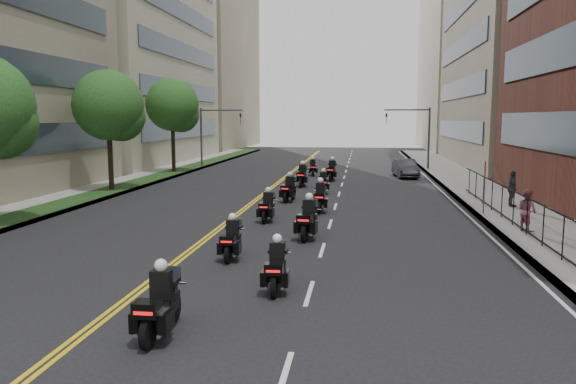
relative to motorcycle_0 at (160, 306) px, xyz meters
name	(u,v)px	position (x,y,z in m)	size (l,w,h in m)	color
ground	(117,367)	(-0.27, -1.60, -0.67)	(160.00, 160.00, 0.00)	black
sidewalk_right	(486,195)	(11.73, 23.40, -0.59)	(4.00, 90.00, 0.15)	gray
sidewalk_left	(107,189)	(-12.27, 23.40, -0.59)	(4.00, 90.00, 0.15)	gray
grass_strip	(118,188)	(-11.47, 23.40, -0.50)	(2.00, 90.00, 0.04)	black
building_right_tan	(544,8)	(21.21, 46.40, 14.34)	(15.11, 28.00, 30.00)	gray
building_right_far	(479,61)	(21.23, 76.40, 12.33)	(15.00, 28.00, 26.00)	#AAA389
building_left_far	(194,65)	(-22.27, 76.40, 12.33)	(16.00, 28.00, 26.00)	gray
iron_fence	(535,220)	(10.73, 10.40, 0.24)	(0.05, 28.00, 1.50)	black
street_trees	(66,110)	(-11.32, 17.01, 4.47)	(4.40, 38.40, 7.98)	#2F2315
traffic_signal_right	(418,129)	(9.27, 40.40, 3.03)	(4.09, 0.20, 5.60)	#3F3F44
traffic_signal_left	(211,128)	(-9.81, 40.40, 3.03)	(4.09, 0.20, 5.60)	#3F3F44
motorcycle_0	(160,306)	(0.00, 0.00, 0.00)	(0.52, 2.28, 1.69)	black
motorcycle_1	(277,269)	(2.02, 3.54, -0.05)	(0.50, 2.12, 1.56)	black
motorcycle_2	(232,241)	(0.01, 6.80, -0.06)	(0.48, 2.08, 1.54)	black
motorcycle_3	(308,221)	(2.24, 10.32, 0.04)	(0.68, 2.43, 1.79)	black
motorcycle_4	(268,208)	(0.05, 13.76, -0.05)	(0.50, 2.12, 1.57)	black
motorcycle_5	(320,198)	(2.24, 16.67, 0.02)	(0.54, 2.34, 1.73)	black
motorcycle_6	(289,190)	(0.25, 19.96, -0.01)	(0.69, 2.26, 1.67)	black
motorcycle_7	(323,183)	(1.92, 23.68, -0.05)	(0.58, 2.11, 1.55)	black
motorcycle_8	(302,176)	(0.25, 26.92, 0.04)	(0.56, 2.40, 1.77)	black
motorcycle_9	(332,171)	(2.08, 30.78, 0.05)	(0.64, 2.45, 1.80)	black
motorcycle_10	(313,168)	(0.34, 34.30, -0.06)	(0.63, 2.07, 1.53)	black
parked_sedan	(405,168)	(7.73, 33.89, 0.05)	(1.52, 4.36, 1.44)	black
pedestrian_b	(527,210)	(10.93, 12.16, 0.34)	(0.83, 0.64, 1.70)	#8F4E56
pedestrian_c	(512,189)	(11.98, 18.60, 0.41)	(1.09, 0.45, 1.86)	#38393F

